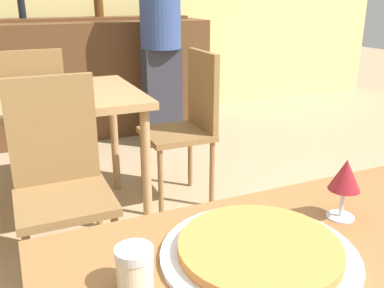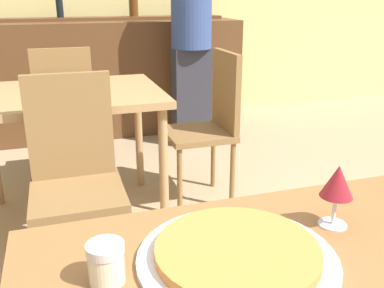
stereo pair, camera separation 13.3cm
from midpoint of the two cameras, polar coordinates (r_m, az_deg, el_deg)
dining_table_far at (r=2.46m, az=-14.94°, el=4.72°), size 1.05×0.82×0.78m
bar_counter at (r=4.18m, az=-10.76°, el=8.58°), size 2.60×0.56×1.05m
bar_back_shelf at (r=4.26m, az=-10.99°, el=16.67°), size 2.39×0.24×0.35m
chair_far_side_front at (r=1.96m, az=-13.53°, el=-3.24°), size 0.40×0.40×0.96m
chair_far_side_back at (r=3.05m, az=-15.39°, el=4.74°), size 0.40×0.40×0.96m
chair_far_side_right at (r=2.68m, az=3.95°, el=3.38°), size 0.40×0.40×0.96m
pizza_tray at (r=0.96m, az=10.15°, el=-14.36°), size 0.43×0.43×0.04m
cheese_shaker at (r=0.87m, az=-7.00°, el=-15.56°), size 0.08×0.08×0.09m
person_standing at (r=3.71m, az=0.97°, el=14.47°), size 0.34×0.34×1.78m
wine_glass at (r=1.11m, az=22.15°, el=-4.94°), size 0.08×0.08×0.16m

